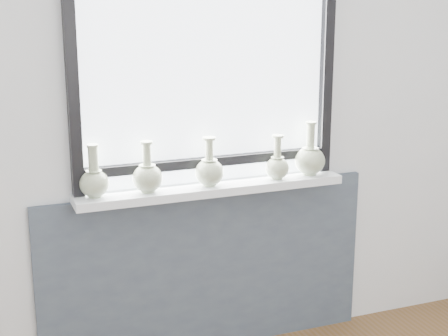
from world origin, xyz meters
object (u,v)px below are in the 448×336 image
object	(u,v)px
windowsill	(212,188)
vase_e	(310,159)
vase_a	(94,180)
vase_b	(147,176)
vase_c	(209,170)
vase_d	(277,165)

from	to	relation	value
windowsill	vase_e	bearing A→B (deg)	-0.54
windowsill	vase_a	bearing A→B (deg)	-179.96
vase_b	windowsill	bearing A→B (deg)	1.87
vase_b	vase_e	size ratio (longest dim) A/B	0.89
vase_c	vase_a	bearing A→B (deg)	178.67
vase_b	vase_d	bearing A→B (deg)	-0.99
vase_e	vase_b	bearing A→B (deg)	-179.63
vase_a	vase_b	world-z (taller)	vase_a
vase_b	vase_c	distance (m)	0.30
vase_d	vase_e	bearing A→B (deg)	5.06
vase_a	vase_e	world-z (taller)	vase_e
vase_a	vase_d	size ratio (longest dim) A/B	1.10
windowsill	vase_a	distance (m)	0.57
vase_b	vase_e	distance (m)	0.84
vase_a	vase_b	xyz separation A→B (m)	(0.24, -0.01, -0.00)
windowsill	vase_c	xyz separation A→B (m)	(-0.02, -0.01, 0.09)
vase_e	vase_a	bearing A→B (deg)	179.76
vase_e	vase_d	bearing A→B (deg)	-174.94
vase_e	vase_c	bearing A→B (deg)	-179.14
vase_b	vase_d	world-z (taller)	vase_b
vase_a	vase_b	size ratio (longest dim) A/B	1.01
windowsill	vase_a	world-z (taller)	vase_a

